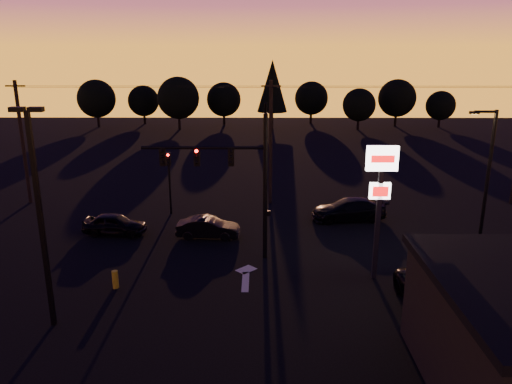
# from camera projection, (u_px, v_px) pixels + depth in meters

# --- Properties ---
(ground) EXTENTS (120.00, 120.00, 0.00)m
(ground) POSITION_uv_depth(u_px,v_px,m) (235.00, 291.00, 23.92)
(ground) COLOR black
(ground) RESTS_ON ground
(lane_arrow) EXTENTS (1.20, 3.10, 0.01)m
(lane_arrow) POSITION_uv_depth(u_px,v_px,m) (246.00, 276.00, 25.52)
(lane_arrow) COLOR beige
(lane_arrow) RESTS_ON ground
(traffic_signal_mast) EXTENTS (6.79, 0.52, 8.58)m
(traffic_signal_mast) POSITION_uv_depth(u_px,v_px,m) (235.00, 171.00, 26.36)
(traffic_signal_mast) COLOR black
(traffic_signal_mast) RESTS_ON ground
(secondary_signal) EXTENTS (0.30, 0.31, 4.35)m
(secondary_signal) POSITION_uv_depth(u_px,v_px,m) (169.00, 174.00, 34.16)
(secondary_signal) COLOR black
(secondary_signal) RESTS_ON ground
(parking_lot_light) EXTENTS (1.25, 0.30, 9.14)m
(parking_lot_light) POSITION_uv_depth(u_px,v_px,m) (39.00, 206.00, 19.60)
(parking_lot_light) COLOR black
(parking_lot_light) RESTS_ON ground
(pylon_sign) EXTENTS (1.50, 0.28, 6.80)m
(pylon_sign) POSITION_uv_depth(u_px,v_px,m) (380.00, 185.00, 23.93)
(pylon_sign) COLOR black
(pylon_sign) RESTS_ON ground
(streetlight) EXTENTS (1.55, 0.35, 8.00)m
(streetlight) POSITION_uv_depth(u_px,v_px,m) (487.00, 174.00, 27.87)
(streetlight) COLOR black
(streetlight) RESTS_ON ground
(utility_pole_0) EXTENTS (1.40, 0.26, 9.00)m
(utility_pole_0) POSITION_uv_depth(u_px,v_px,m) (23.00, 142.00, 36.15)
(utility_pole_0) COLOR black
(utility_pole_0) RESTS_ON ground
(utility_pole_1) EXTENTS (1.40, 0.26, 9.00)m
(utility_pole_1) POSITION_uv_depth(u_px,v_px,m) (271.00, 142.00, 36.04)
(utility_pole_1) COLOR black
(utility_pole_1) RESTS_ON ground
(power_wires) EXTENTS (36.00, 1.22, 0.07)m
(power_wires) POSITION_uv_depth(u_px,v_px,m) (271.00, 87.00, 34.92)
(power_wires) COLOR black
(power_wires) RESTS_ON ground
(bollard) EXTENTS (0.30, 0.30, 0.89)m
(bollard) POSITION_uv_depth(u_px,v_px,m) (115.00, 279.00, 24.15)
(bollard) COLOR gold
(bollard) RESTS_ON ground
(tree_0) EXTENTS (5.36, 5.36, 6.74)m
(tree_0) POSITION_uv_depth(u_px,v_px,m) (96.00, 99.00, 70.87)
(tree_0) COLOR black
(tree_0) RESTS_ON ground
(tree_1) EXTENTS (4.54, 4.54, 5.71)m
(tree_1) POSITION_uv_depth(u_px,v_px,m) (143.00, 101.00, 73.89)
(tree_1) COLOR black
(tree_1) RESTS_ON ground
(tree_2) EXTENTS (5.77, 5.78, 7.26)m
(tree_2) POSITION_uv_depth(u_px,v_px,m) (178.00, 98.00, 68.79)
(tree_2) COLOR black
(tree_2) RESTS_ON ground
(tree_3) EXTENTS (4.95, 4.95, 6.22)m
(tree_3) POSITION_uv_depth(u_px,v_px,m) (224.00, 100.00, 72.77)
(tree_3) COLOR black
(tree_3) RESTS_ON ground
(tree_4) EXTENTS (4.18, 4.18, 9.50)m
(tree_4) POSITION_uv_depth(u_px,v_px,m) (272.00, 86.00, 69.24)
(tree_4) COLOR black
(tree_4) RESTS_ON ground
(tree_5) EXTENTS (4.95, 4.95, 6.22)m
(tree_5) POSITION_uv_depth(u_px,v_px,m) (311.00, 98.00, 74.61)
(tree_5) COLOR black
(tree_5) RESTS_ON ground
(tree_6) EXTENTS (4.54, 4.54, 5.71)m
(tree_6) POSITION_uv_depth(u_px,v_px,m) (359.00, 105.00, 68.91)
(tree_6) COLOR black
(tree_6) RESTS_ON ground
(tree_7) EXTENTS (5.36, 5.36, 6.74)m
(tree_7) POSITION_uv_depth(u_px,v_px,m) (397.00, 98.00, 71.57)
(tree_7) COLOR black
(tree_7) RESTS_ON ground
(tree_8) EXTENTS (4.12, 4.12, 5.19)m
(tree_8) POSITION_uv_depth(u_px,v_px,m) (441.00, 106.00, 70.85)
(tree_8) COLOR black
(tree_8) RESTS_ON ground
(car_left) EXTENTS (4.06, 2.01, 1.33)m
(car_left) POSITION_uv_depth(u_px,v_px,m) (115.00, 224.00, 30.98)
(car_left) COLOR black
(car_left) RESTS_ON ground
(car_mid) EXTENTS (3.90, 1.56, 1.26)m
(car_mid) POSITION_uv_depth(u_px,v_px,m) (208.00, 228.00, 30.49)
(car_mid) COLOR black
(car_mid) RESTS_ON ground
(car_right) EXTENTS (5.21, 2.62, 1.45)m
(car_right) POSITION_uv_depth(u_px,v_px,m) (349.00, 209.00, 33.55)
(car_right) COLOR black
(car_right) RESTS_ON ground
(suv_parked) EXTENTS (3.07, 5.56, 1.47)m
(suv_parked) POSITION_uv_depth(u_px,v_px,m) (440.00, 297.00, 21.84)
(suv_parked) COLOR black
(suv_parked) RESTS_ON ground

